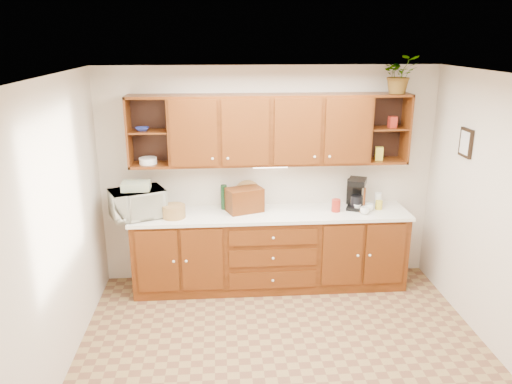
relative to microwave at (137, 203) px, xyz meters
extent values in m
plane|color=olive|center=(1.52, -1.41, -1.10)|extent=(4.00, 4.00, 0.00)
plane|color=white|center=(1.52, -1.41, 1.50)|extent=(4.00, 4.00, 0.00)
plane|color=beige|center=(1.52, 0.34, 0.20)|extent=(4.00, 0.00, 4.00)
plane|color=beige|center=(-0.48, -1.41, 0.20)|extent=(0.00, 3.50, 3.50)
plane|color=beige|center=(3.52, -1.41, 0.20)|extent=(0.00, 3.50, 3.50)
cube|color=#3C1C06|center=(1.52, 0.04, -0.65)|extent=(3.20, 0.60, 0.90)
cube|color=white|center=(1.52, 0.03, -0.18)|extent=(3.24, 0.64, 0.04)
cube|color=#3C1C06|center=(1.52, 0.18, 0.79)|extent=(2.30, 0.33, 0.80)
cube|color=black|center=(0.15, 0.33, 0.79)|extent=(0.45, 0.02, 0.80)
cube|color=black|center=(2.90, 0.33, 0.79)|extent=(0.45, 0.02, 0.80)
cube|color=#3C1C06|center=(0.15, 0.18, 0.79)|extent=(0.43, 0.30, 0.02)
cube|color=#3C1C06|center=(2.90, 0.18, 0.79)|extent=(0.43, 0.30, 0.02)
cube|color=#3C1C06|center=(2.90, 0.18, 1.17)|extent=(0.45, 0.33, 0.03)
cube|color=white|center=(1.52, 0.13, 0.37)|extent=(0.40, 0.05, 0.02)
cube|color=black|center=(3.50, -0.51, 0.75)|extent=(0.03, 0.24, 0.30)
cylinder|color=#A37444|center=(0.41, -0.05, -0.09)|extent=(0.33, 0.33, 0.15)
imported|color=beige|center=(0.00, 0.00, 0.00)|extent=(0.69, 0.60, 0.32)
cube|color=#D2C363|center=(0.00, 0.00, 0.21)|extent=(0.31, 0.23, 0.09)
cylinder|color=black|center=(0.98, 0.20, -0.01)|extent=(0.09, 0.09, 0.30)
cylinder|color=#A37444|center=(1.26, 0.25, -0.15)|extent=(0.33, 0.09, 0.33)
cube|color=#3C1C06|center=(1.22, 0.10, -0.02)|extent=(0.47, 0.37, 0.28)
cylinder|color=#3C1C06|center=(2.61, -0.02, -0.01)|extent=(0.02, 0.02, 0.30)
cylinder|color=#3C1C06|center=(2.61, -0.02, -0.15)|extent=(0.12, 0.12, 0.02)
imported|color=white|center=(2.68, 0.01, -0.12)|extent=(0.14, 0.14, 0.09)
imported|color=white|center=(2.55, 0.02, -0.12)|extent=(0.14, 0.14, 0.09)
imported|color=white|center=(2.60, -0.10, -0.12)|extent=(0.14, 0.14, 0.09)
cylinder|color=maroon|center=(2.29, 0.01, -0.09)|extent=(0.13, 0.13, 0.15)
cylinder|color=white|center=(2.82, 0.12, -0.07)|extent=(0.09, 0.09, 0.18)
cylinder|color=gold|center=(2.82, 0.06, -0.11)|extent=(0.09, 0.09, 0.11)
cube|color=black|center=(2.55, 0.10, -0.14)|extent=(0.28, 0.31, 0.04)
cube|color=black|center=(2.55, 0.20, 0.01)|extent=(0.19, 0.12, 0.31)
cube|color=black|center=(2.55, 0.10, 0.17)|extent=(0.28, 0.31, 0.07)
cylinder|color=black|center=(2.55, 0.08, -0.06)|extent=(0.19, 0.19, 0.14)
imported|color=navy|center=(0.08, 0.17, 0.82)|extent=(0.18, 0.18, 0.04)
cylinder|color=white|center=(0.13, 0.17, 0.45)|extent=(0.25, 0.25, 0.07)
cube|color=gold|center=(2.80, 0.15, 0.50)|extent=(0.10, 0.08, 0.16)
cube|color=maroon|center=(2.93, 0.16, 0.86)|extent=(0.09, 0.08, 0.13)
imported|color=#999999|center=(2.96, 0.12, 1.40)|extent=(0.39, 0.34, 0.43)
camera|label=1|loc=(0.94, -5.42, 1.81)|focal=35.00mm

